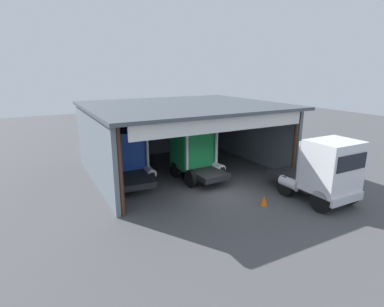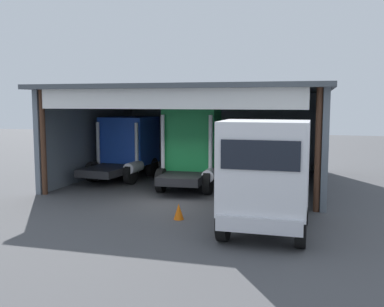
{
  "view_description": "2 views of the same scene",
  "coord_description": "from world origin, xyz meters",
  "px_view_note": "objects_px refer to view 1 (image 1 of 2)",
  "views": [
    {
      "loc": [
        -9.3,
        -13.62,
        6.98
      ],
      "look_at": [
        0.0,
        3.63,
        1.6
      ],
      "focal_mm": 28.48,
      "sensor_mm": 36.0,
      "label": 1
    },
    {
      "loc": [
        5.67,
        -16.76,
        4.07
      ],
      "look_at": [
        0.0,
        3.63,
        1.6
      ],
      "focal_mm": 41.76,
      "sensor_mm": 36.0,
      "label": 2
    }
  ],
  "objects_px": {
    "truck_blue_center_right_bay": "(127,154)",
    "oil_drum": "(212,145)",
    "truck_white_center_left_bay": "(325,171)",
    "traffic_cone": "(264,201)",
    "tool_cart": "(185,147)",
    "truck_green_right_bay": "(195,149)"
  },
  "relations": [
    {
      "from": "traffic_cone",
      "to": "tool_cart",
      "type": "bearing_deg",
      "value": 84.26
    },
    {
      "from": "truck_green_right_bay",
      "to": "traffic_cone",
      "type": "height_order",
      "value": "truck_green_right_bay"
    },
    {
      "from": "truck_green_right_bay",
      "to": "truck_white_center_left_bay",
      "type": "relative_size",
      "value": 0.83
    },
    {
      "from": "truck_blue_center_right_bay",
      "to": "truck_green_right_bay",
      "type": "xyz_separation_m",
      "value": [
        4.06,
        -1.77,
        0.24
      ]
    },
    {
      "from": "truck_blue_center_right_bay",
      "to": "oil_drum",
      "type": "bearing_deg",
      "value": 27.83
    },
    {
      "from": "traffic_cone",
      "to": "truck_white_center_left_bay",
      "type": "bearing_deg",
      "value": -20.75
    },
    {
      "from": "truck_green_right_bay",
      "to": "oil_drum",
      "type": "relative_size",
      "value": 4.71
    },
    {
      "from": "truck_green_right_bay",
      "to": "tool_cart",
      "type": "xyz_separation_m",
      "value": [
        2.27,
        5.9,
        -1.45
      ]
    },
    {
      "from": "truck_white_center_left_bay",
      "to": "traffic_cone",
      "type": "relative_size",
      "value": 9.01
    },
    {
      "from": "tool_cart",
      "to": "traffic_cone",
      "type": "relative_size",
      "value": 1.79
    },
    {
      "from": "truck_white_center_left_bay",
      "to": "traffic_cone",
      "type": "distance_m",
      "value": 3.62
    },
    {
      "from": "truck_white_center_left_bay",
      "to": "oil_drum",
      "type": "bearing_deg",
      "value": -93.2
    },
    {
      "from": "truck_green_right_bay",
      "to": "truck_white_center_left_bay",
      "type": "distance_m",
      "value": 7.98
    },
    {
      "from": "truck_blue_center_right_bay",
      "to": "truck_white_center_left_bay",
      "type": "relative_size",
      "value": 1.05
    },
    {
      "from": "truck_white_center_left_bay",
      "to": "traffic_cone",
      "type": "bearing_deg",
      "value": -20.66
    },
    {
      "from": "truck_green_right_bay",
      "to": "traffic_cone",
      "type": "bearing_deg",
      "value": -81.41
    },
    {
      "from": "tool_cart",
      "to": "traffic_cone",
      "type": "xyz_separation_m",
      "value": [
        -1.16,
        -11.54,
        -0.22
      ]
    },
    {
      "from": "truck_blue_center_right_bay",
      "to": "tool_cart",
      "type": "relative_size",
      "value": 5.31
    },
    {
      "from": "truck_blue_center_right_bay",
      "to": "truck_white_center_left_bay",
      "type": "bearing_deg",
      "value": -41.61
    },
    {
      "from": "tool_cart",
      "to": "truck_blue_center_right_bay",
      "type": "bearing_deg",
      "value": -146.89
    },
    {
      "from": "truck_white_center_left_bay",
      "to": "truck_blue_center_right_bay",
      "type": "bearing_deg",
      "value": -46.04
    },
    {
      "from": "truck_blue_center_right_bay",
      "to": "traffic_cone",
      "type": "relative_size",
      "value": 9.48
    }
  ]
}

